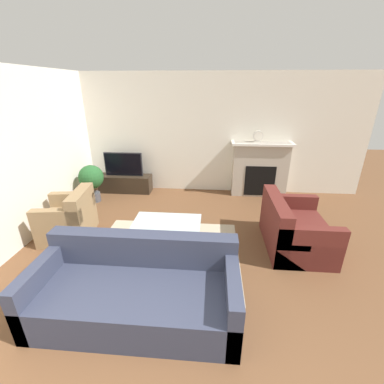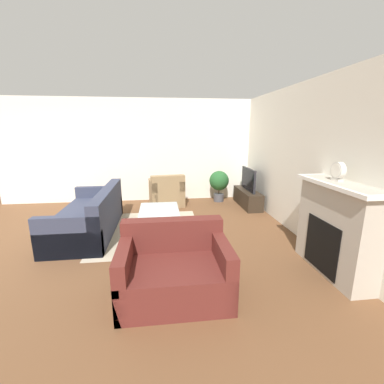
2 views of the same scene
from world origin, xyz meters
name	(u,v)px [view 2 (image 2 of 2)]	position (x,y,z in m)	size (l,w,h in m)	color
ground_plane	(11,241)	(0.00, 0.00, 0.00)	(20.00, 20.00, 0.00)	brown
wall_back	(294,160)	(0.00, 5.13, 1.35)	(7.93, 0.06, 2.70)	silver
wall_left	(156,151)	(-2.49, 2.55, 1.35)	(0.06, 8.10, 2.70)	silver
area_rug	(150,231)	(-0.16, 2.41, 0.00)	(2.26, 1.94, 0.00)	#B7A88E
fireplace	(336,227)	(1.61, 4.93, 0.65)	(1.35, 0.41, 1.24)	#B2A899
tv_stand	(247,198)	(-1.57, 4.83, 0.20)	(1.25, 0.38, 0.41)	#2D2319
tv	(248,179)	(-1.57, 4.83, 0.69)	(0.90, 0.06, 0.56)	#232328
couch_sectional	(90,217)	(-0.26, 1.31, 0.28)	(2.21, 0.98, 0.82)	#33384C
couch_loveseat	(174,271)	(1.83, 2.78, 0.29)	(0.91, 1.24, 0.82)	#5B231E
armchair_by_window	(167,194)	(-1.86, 2.79, 0.30)	(0.86, 0.92, 0.82)	#8C704C
coffee_table	(159,212)	(-0.16, 2.60, 0.38)	(1.06, 0.74, 0.42)	#333338
potted_plant	(219,182)	(-2.09, 4.20, 0.52)	(0.52, 0.52, 0.83)	#47474C
mantel_clock	(338,171)	(1.51, 4.93, 1.37)	(0.22, 0.07, 0.25)	beige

